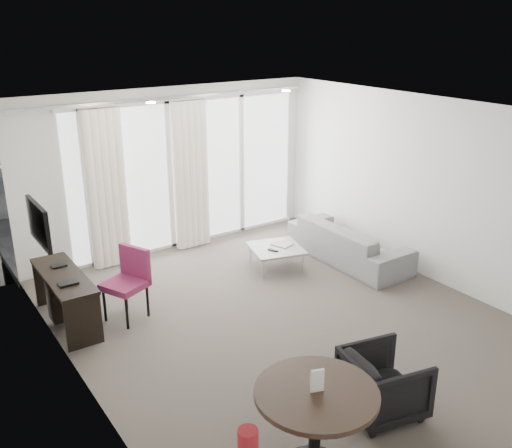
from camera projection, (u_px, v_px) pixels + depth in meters
floor at (283, 319)px, 7.19m from camera, size 5.00×6.00×0.00m
ceiling at (286, 112)px, 6.30m from camera, size 5.00×6.00×0.00m
wall_left at (74, 273)px, 5.43m from camera, size 0.00×6.00×2.60m
wall_right at (426, 189)px, 8.06m from camera, size 0.00×6.00×2.60m
window_panel at (189, 173)px, 9.26m from camera, size 4.00×0.02×2.38m
window_frame at (189, 173)px, 9.25m from camera, size 4.10×0.06×2.44m
curtain_left at (107, 190)px, 8.37m from camera, size 0.60×0.20×2.38m
curtain_right at (191, 176)px, 9.10m from camera, size 0.60×0.20×2.38m
curtain_track at (173, 98)px, 8.54m from camera, size 4.80×0.04×0.04m
downlight_a at (151, 103)px, 7.07m from camera, size 0.12×0.12×0.02m
downlight_b at (286, 91)px, 8.18m from camera, size 0.12×0.12×0.02m
desk at (66, 299)px, 7.00m from camera, size 0.44×1.41×0.66m
tv at (38, 224)px, 6.56m from camera, size 0.05×0.80×0.50m
desk_chair at (125, 286)px, 7.06m from camera, size 0.65×0.63×0.91m
round_table at (315, 432)px, 4.65m from camera, size 1.17×1.17×0.80m
menu_card at (316, 400)px, 4.54m from camera, size 0.11×0.05×0.20m
tub_armchair at (384, 383)px, 5.41m from camera, size 0.83×0.81×0.64m
coffee_table at (276, 258)px, 8.61m from camera, size 0.91×0.91×0.33m
remote at (273, 249)px, 8.42m from camera, size 0.12×0.18×0.02m
magazine at (282, 243)px, 8.64m from camera, size 0.30×0.33×0.02m
sofa at (349, 242)px, 8.83m from camera, size 0.81×2.08×0.61m
terrace_slab at (154, 220)px, 10.87m from camera, size 5.60×3.00×0.12m
rattan_chair_a at (172, 191)px, 11.02m from camera, size 0.58×0.58×0.83m
rattan_chair_b at (210, 179)px, 11.78m from camera, size 0.80×0.80×0.88m
rattan_table at (216, 203)px, 10.91m from camera, size 0.49×0.49×0.47m
balustrade at (123, 175)px, 11.80m from camera, size 5.50×0.06×1.05m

